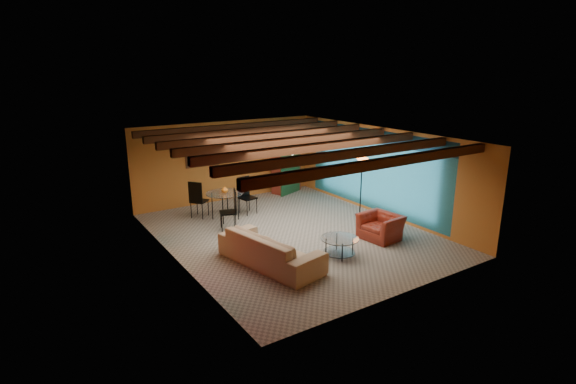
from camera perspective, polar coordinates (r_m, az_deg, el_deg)
room at (r=11.67m, az=0.24°, el=5.63°), size 6.52×8.01×2.71m
sofa at (r=10.28m, az=-2.29°, el=-7.30°), size 1.57×2.81×0.77m
armchair at (r=12.05m, az=11.87°, el=-4.39°), size 1.01×1.13×0.67m
coffee_table at (r=10.83m, az=6.64°, el=-7.04°), size 1.16×1.16×0.47m
dining_table at (r=13.29m, az=-8.12°, el=-1.16°), size 2.58×2.58×1.16m
armoire at (r=16.08m, az=-0.23°, el=3.33°), size 1.21×0.90×1.92m
floor_lamp at (r=13.65m, az=9.39°, el=0.66°), size 0.45×0.45×1.82m
ceiling_fan at (r=11.58m, az=0.54°, el=5.55°), size 1.50×1.50×0.44m
painting at (r=14.76m, az=-10.99°, el=4.67°), size 1.05×0.03×0.65m
potted_plant at (r=15.86m, az=-0.23°, el=7.64°), size 0.55×0.51×0.52m
vase at (r=13.11m, az=-8.24°, el=1.71°), size 0.22×0.22×0.21m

